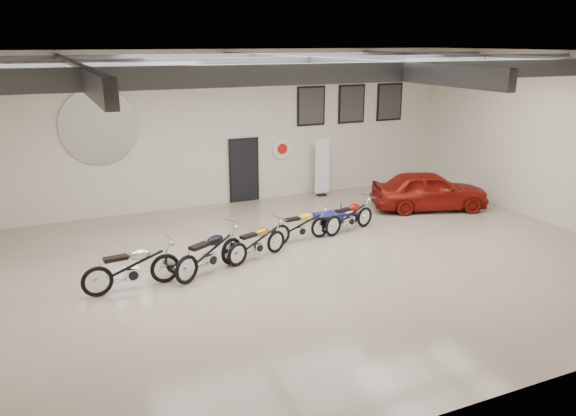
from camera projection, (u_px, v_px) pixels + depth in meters
name	position (u px, v px, depth m)	size (l,w,h in m)	color
floor	(308.00, 264.00, 13.74)	(16.00, 12.00, 0.01)	tan
ceiling	(310.00, 52.00, 12.31)	(16.00, 12.00, 0.01)	slate
back_wall	(228.00, 129.00, 18.28)	(16.00, 0.02, 5.00)	beige
right_wall	(558.00, 140.00, 16.16)	(0.02, 12.00, 5.00)	beige
ceiling_beams	(310.00, 64.00, 12.39)	(15.80, 11.80, 0.32)	#5A5C62
door	(244.00, 171.00, 18.84)	(0.92, 0.08, 2.10)	black
logo_plaque	(99.00, 127.00, 16.58)	(2.30, 0.06, 1.16)	silver
poster_left	(311.00, 106.00, 19.24)	(1.05, 0.08, 1.35)	black
poster_mid	(351.00, 104.00, 19.87)	(1.05, 0.08, 1.35)	black
poster_right	(389.00, 102.00, 20.50)	(1.05, 0.08, 1.35)	black
oil_sign	(282.00, 149.00, 19.21)	(0.72, 0.10, 0.72)	white
banner_stand	(322.00, 168.00, 19.53)	(0.54, 0.22, 1.98)	white
motorcycle_silver	(131.00, 266.00, 12.18)	(2.11, 0.65, 1.10)	silver
motorcycle_black	(210.00, 252.00, 13.02)	(2.08, 0.64, 1.08)	silver
motorcycle_gold	(257.00, 241.00, 13.91)	(1.82, 0.56, 0.95)	silver
motorcycle_yellow	(301.00, 225.00, 15.16)	(1.80, 0.56, 0.94)	silver
motorcycle_red	(349.00, 215.00, 15.95)	(1.84, 0.57, 0.96)	silver
go_kart	(339.00, 212.00, 16.88)	(1.58, 0.71, 0.57)	navy
vintage_car	(429.00, 190.00, 18.05)	(3.68, 1.49, 1.26)	maroon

